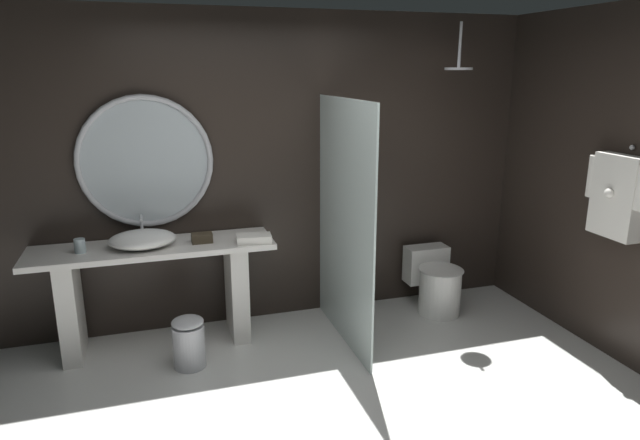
% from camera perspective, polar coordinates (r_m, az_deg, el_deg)
% --- Properties ---
extents(ground_plane, '(5.76, 5.76, 0.00)m').
position_cam_1_polar(ground_plane, '(3.56, 2.30, -21.61)').
color(ground_plane, silver).
extents(back_wall_panel, '(4.80, 0.10, 2.60)m').
position_cam_1_polar(back_wall_panel, '(4.75, -5.24, 5.07)').
color(back_wall_panel, black).
rests_on(back_wall_panel, ground_plane).
extents(side_wall_right, '(0.10, 2.47, 2.60)m').
position_cam_1_polar(side_wall_right, '(4.85, 26.36, 3.75)').
color(side_wall_right, black).
rests_on(side_wall_right, ground_plane).
extents(vanity_counter, '(1.83, 0.52, 0.83)m').
position_cam_1_polar(vanity_counter, '(4.55, -16.48, -6.24)').
color(vanity_counter, silver).
rests_on(vanity_counter, ground_plane).
extents(vessel_sink, '(0.49, 0.40, 0.21)m').
position_cam_1_polar(vessel_sink, '(4.41, -17.75, -1.88)').
color(vessel_sink, white).
rests_on(vessel_sink, vanity_counter).
extents(tumbler_cup, '(0.08, 0.08, 0.11)m').
position_cam_1_polar(tumbler_cup, '(4.44, -23.40, -2.44)').
color(tumbler_cup, silver).
rests_on(tumbler_cup, vanity_counter).
extents(tissue_box, '(0.16, 0.10, 0.07)m').
position_cam_1_polar(tissue_box, '(4.41, -12.00, -1.80)').
color(tissue_box, '#3D3323').
rests_on(tissue_box, vanity_counter).
extents(round_wall_mirror, '(1.04, 0.05, 1.04)m').
position_cam_1_polar(round_wall_mirror, '(4.54, -17.42, 5.69)').
color(round_wall_mirror, '#B7B7BC').
extents(shower_glass_panel, '(0.02, 1.22, 1.93)m').
position_cam_1_polar(shower_glass_panel, '(4.33, 2.51, -0.46)').
color(shower_glass_panel, silver).
rests_on(shower_glass_panel, ground_plane).
extents(rain_shower_head, '(0.23, 0.23, 0.38)m').
position_cam_1_polar(rain_shower_head, '(4.84, 14.04, 15.18)').
color(rain_shower_head, '#B7B7BC').
extents(hanging_bathrobe, '(0.20, 0.56, 0.66)m').
position_cam_1_polar(hanging_bathrobe, '(4.50, 28.21, 2.47)').
color(hanging_bathrobe, '#B7B7BC').
extents(toilet, '(0.39, 0.59, 0.54)m').
position_cam_1_polar(toilet, '(5.17, 11.77, -6.28)').
color(toilet, white).
rests_on(toilet, ground_plane).
extents(waste_bin, '(0.23, 0.23, 0.39)m').
position_cam_1_polar(waste_bin, '(4.29, -13.30, -12.06)').
color(waste_bin, '#B7B7BC').
rests_on(waste_bin, ground_plane).
extents(folded_hand_towel, '(0.28, 0.18, 0.06)m').
position_cam_1_polar(folded_hand_towel, '(4.35, -6.79, -1.91)').
color(folded_hand_towel, silver).
rests_on(folded_hand_towel, vanity_counter).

